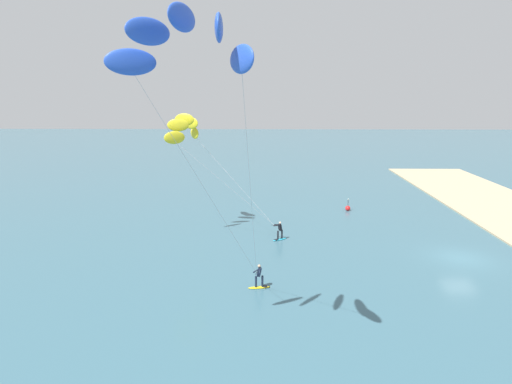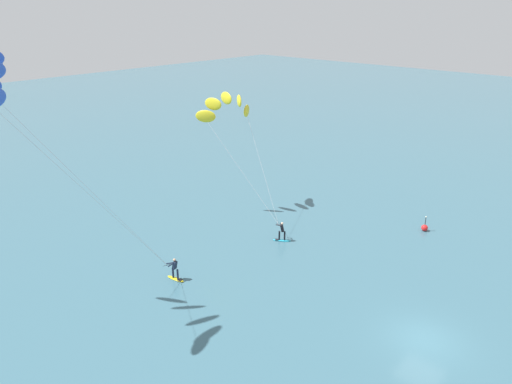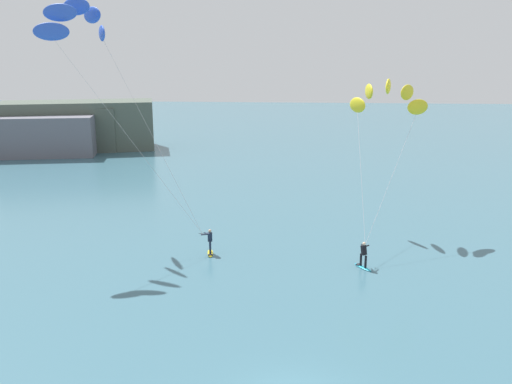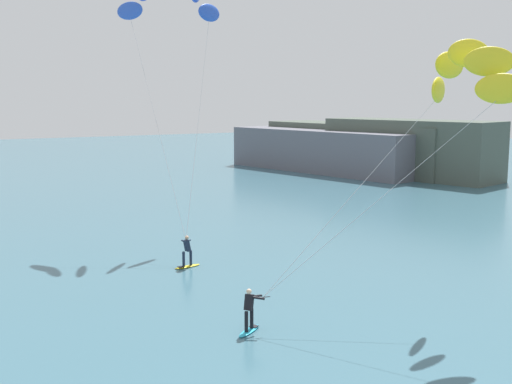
{
  "view_description": "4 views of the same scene",
  "coord_description": "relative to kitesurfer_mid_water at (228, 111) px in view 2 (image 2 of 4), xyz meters",
  "views": [
    {
      "loc": [
        -32.53,
        15.74,
        12.91
      ],
      "look_at": [
        2.23,
        16.36,
        4.81
      ],
      "focal_mm": 30.37,
      "sensor_mm": 36.0,
      "label": 1
    },
    {
      "loc": [
        -23.77,
        -8.38,
        18.35
      ],
      "look_at": [
        1.7,
        14.94,
        4.86
      ],
      "focal_mm": 33.97,
      "sensor_mm": 36.0,
      "label": 2
    },
    {
      "loc": [
        -0.07,
        -18.46,
        13.21
      ],
      "look_at": [
        -2.61,
        16.2,
        4.21
      ],
      "focal_mm": 39.46,
      "sensor_mm": 36.0,
      "label": 3
    },
    {
      "loc": [
        24.42,
        3.0,
        8.75
      ],
      "look_at": [
        0.21,
        16.81,
        4.65
      ],
      "focal_mm": 45.13,
      "sensor_mm": 36.0,
      "label": 4
    }
  ],
  "objects": [
    {
      "name": "ground_plane",
      "position": [
        -6.29,
        -22.5,
        -9.39
      ],
      "size": [
        240.0,
        240.0,
        0.0
      ],
      "primitive_type": "plane",
      "color": "#386070"
    },
    {
      "name": "marker_buoy",
      "position": [
        7.64,
        -16.11,
        -9.09
      ],
      "size": [
        0.56,
        0.56,
        1.38
      ],
      "color": "red",
      "rests_on": "ground"
    },
    {
      "name": "kitesurfer_mid_water",
      "position": [
        0.0,
        0.0,
        0.0
      ],
      "size": [
        5.74,
        10.71,
        11.01
      ],
      "color": "#23ADD1",
      "rests_on": "ground"
    }
  ]
}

